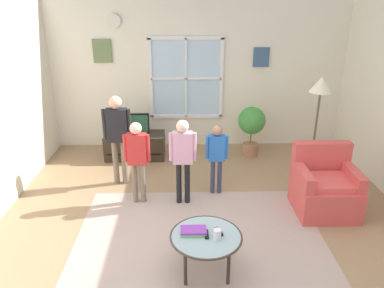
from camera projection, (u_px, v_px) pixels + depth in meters
ground_plane at (208, 247)px, 4.25m from camera, size 5.86×6.85×0.02m
back_wall at (197, 68)px, 6.65m from camera, size 5.26×0.17×2.93m
area_rug at (200, 242)px, 4.31m from camera, size 2.92×2.35×0.01m
tv_stand at (135, 146)px, 6.49m from camera, size 1.03×0.48×0.44m
television at (134, 123)px, 6.33m from camera, size 0.53×0.08×0.37m
armchair at (325, 188)px, 4.85m from camera, size 0.76×0.74×0.87m
coffee_table at (206, 238)px, 3.73m from camera, size 0.74×0.74×0.43m
book_stack at (193, 231)px, 3.75m from camera, size 0.26×0.17×0.05m
cup at (217, 234)px, 3.65m from camera, size 0.08×0.08×0.11m
remote_near_books at (206, 234)px, 3.72m from camera, size 0.04×0.14×0.02m
remote_near_cup at (219, 232)px, 3.77m from camera, size 0.08×0.15×0.02m
person_blue_shirt at (217, 152)px, 5.14m from camera, size 0.31×0.14×1.04m
person_pink_shirt at (183, 153)px, 4.86m from camera, size 0.36×0.16×1.20m
person_red_shirt at (137, 154)px, 4.88m from camera, size 0.35×0.16×1.16m
person_black_shirt at (117, 130)px, 5.35m from camera, size 0.41×0.19×1.37m
potted_plant_by_window at (252, 124)px, 6.46m from camera, size 0.48×0.48×0.89m
floor_lamp at (320, 96)px, 5.16m from camera, size 0.32×0.32×1.64m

